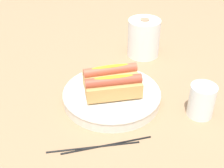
# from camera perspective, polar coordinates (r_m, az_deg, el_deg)

# --- Properties ---
(ground_plane) EXTENTS (2.40, 2.40, 0.00)m
(ground_plane) POSITION_cam_1_polar(r_m,az_deg,el_deg) (0.88, -1.90, -2.92)
(ground_plane) COLOR #9E7A56
(serving_bowl) EXTENTS (0.27, 0.27, 0.04)m
(serving_bowl) POSITION_cam_1_polar(r_m,az_deg,el_deg) (0.87, -0.00, -1.99)
(serving_bowl) COLOR silver
(serving_bowl) RESTS_ON ground_plane
(hotdog_front) EXTENTS (0.16, 0.10, 0.06)m
(hotdog_front) POSITION_cam_1_polar(r_m,az_deg,el_deg) (0.82, 0.31, -0.60)
(hotdog_front) COLOR tan
(hotdog_front) RESTS_ON serving_bowl
(hotdog_back) EXTENTS (0.16, 0.11, 0.06)m
(hotdog_back) POSITION_cam_1_polar(r_m,az_deg,el_deg) (0.87, -0.30, 1.43)
(hotdog_back) COLOR tan
(hotdog_back) RESTS_ON serving_bowl
(water_glass) EXTENTS (0.07, 0.07, 0.09)m
(water_glass) POSITION_cam_1_polar(r_m,az_deg,el_deg) (0.84, 16.12, -3.28)
(water_glass) COLOR white
(water_glass) RESTS_ON ground_plane
(paper_towel_roll) EXTENTS (0.11, 0.11, 0.13)m
(paper_towel_roll) POSITION_cam_1_polar(r_m,az_deg,el_deg) (1.09, 5.85, 8.45)
(paper_towel_roll) COLOR white
(paper_towel_roll) RESTS_ON ground_plane
(chopstick_near) EXTENTS (0.20, 0.10, 0.01)m
(chopstick_near) POSITION_cam_1_polar(r_m,az_deg,el_deg) (0.74, -0.93, -11.10)
(chopstick_near) COLOR black
(chopstick_near) RESTS_ON ground_plane
(chopstick_far) EXTENTS (0.21, 0.08, 0.01)m
(chopstick_far) POSITION_cam_1_polar(r_m,az_deg,el_deg) (0.74, -3.43, -11.44)
(chopstick_far) COLOR black
(chopstick_far) RESTS_ON ground_plane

